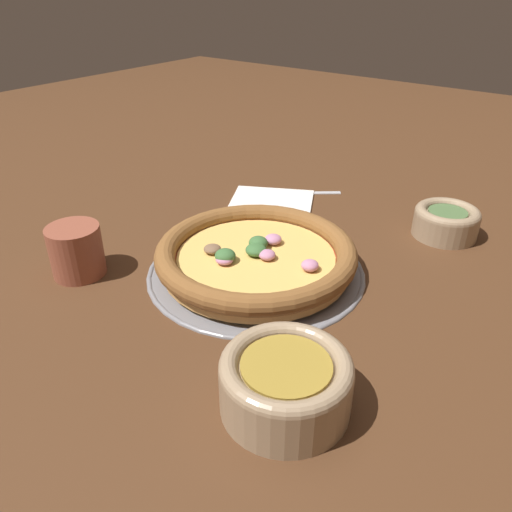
# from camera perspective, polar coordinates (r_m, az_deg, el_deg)

# --- Properties ---
(ground_plane) EXTENTS (3.00, 3.00, 0.00)m
(ground_plane) POSITION_cam_1_polar(r_m,az_deg,el_deg) (0.75, -0.00, -1.80)
(ground_plane) COLOR #4C2D19
(pizza_tray) EXTENTS (0.33, 0.33, 0.01)m
(pizza_tray) POSITION_cam_1_polar(r_m,az_deg,el_deg) (0.75, -0.00, -1.60)
(pizza_tray) COLOR gray
(pizza_tray) RESTS_ON ground_plane
(pizza) EXTENTS (0.30, 0.30, 0.04)m
(pizza) POSITION_cam_1_polar(r_m,az_deg,el_deg) (0.74, -0.01, 0.05)
(pizza) COLOR tan
(pizza) RESTS_ON pizza_tray
(bowl_near) EXTENTS (0.14, 0.14, 0.06)m
(bowl_near) POSITION_cam_1_polar(r_m,az_deg,el_deg) (0.52, 3.41, -14.10)
(bowl_near) COLOR #9E8466
(bowl_near) RESTS_ON ground_plane
(bowl_far) EXTENTS (0.11, 0.11, 0.05)m
(bowl_far) POSITION_cam_1_polar(r_m,az_deg,el_deg) (0.90, 20.91, 3.80)
(bowl_far) COLOR #9E8466
(bowl_far) RESTS_ON ground_plane
(drinking_cup) EXTENTS (0.08, 0.08, 0.08)m
(drinking_cup) POSITION_cam_1_polar(r_m,az_deg,el_deg) (0.77, -19.86, 0.56)
(drinking_cup) COLOR brown
(drinking_cup) RESTS_ON ground_plane
(napkin) EXTENTS (0.19, 0.17, 0.01)m
(napkin) POSITION_cam_1_polar(r_m,az_deg,el_deg) (0.99, 1.88, 6.61)
(napkin) COLOR white
(napkin) RESTS_ON ground_plane
(fork) EXTENTS (0.17, 0.14, 0.00)m
(fork) POSITION_cam_1_polar(r_m,az_deg,el_deg) (1.02, 3.38, 7.22)
(fork) COLOR #B7B7BC
(fork) RESTS_ON ground_plane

